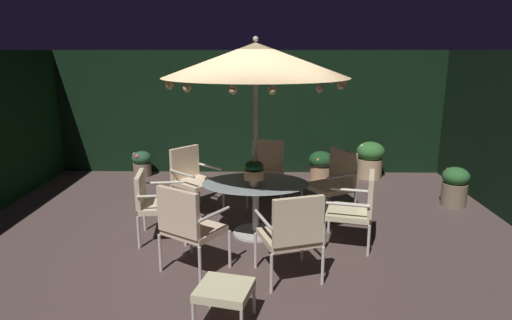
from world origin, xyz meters
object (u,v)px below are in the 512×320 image
at_px(patio_chair_north, 292,231).
at_px(patio_chair_west, 188,223).
at_px(patio_chair_east, 334,179).
at_px(patio_chair_south, 192,175).
at_px(ottoman_footrest, 224,291).
at_px(patio_chair_southeast, 267,169).
at_px(patio_chair_southwest, 155,200).
at_px(patio_umbrella, 256,60).
at_px(potted_plant_back_left, 321,165).
at_px(patio_dining_table, 256,195).
at_px(potted_plant_right_near, 370,158).
at_px(potted_plant_left_near, 455,185).
at_px(centerpiece_planter, 254,171).
at_px(potted_plant_back_center, 142,163).
at_px(patio_chair_northeast, 357,205).

height_order(patio_chair_north, patio_chair_west, patio_chair_west).
height_order(patio_chair_east, patio_chair_south, patio_chair_east).
bearing_deg(ottoman_footrest, patio_chair_southeast, 83.21).
height_order(patio_chair_southwest, patio_chair_west, patio_chair_west).
relative_size(patio_umbrella, patio_chair_east, 2.58).
distance_m(patio_chair_north, ottoman_footrest, 1.07).
height_order(patio_chair_north, potted_plant_back_left, patio_chair_north).
height_order(patio_dining_table, potted_plant_back_left, patio_dining_table).
distance_m(patio_chair_north, potted_plant_right_near, 4.53).
height_order(patio_chair_east, patio_chair_southeast, patio_chair_east).
relative_size(potted_plant_right_near, potted_plant_left_near, 1.14).
distance_m(patio_chair_north, potted_plant_back_left, 4.08).
relative_size(patio_chair_north, patio_chair_southwest, 1.11).
xyz_separation_m(centerpiece_planter, patio_chair_west, (-0.72, -0.94, -0.35)).
relative_size(patio_chair_south, ottoman_footrest, 1.74).
xyz_separation_m(patio_umbrella, patio_chair_east, (1.17, 0.68, -1.76)).
distance_m(patio_chair_southeast, potted_plant_back_center, 2.97).
xyz_separation_m(patio_chair_north, patio_chair_southeast, (-0.26, 2.65, -0.01)).
height_order(patio_chair_northeast, potted_plant_back_left, patio_chair_northeast).
relative_size(patio_chair_west, potted_plant_right_near, 1.43).
distance_m(potted_plant_back_left, potted_plant_left_near, 2.48).
bearing_deg(patio_chair_southeast, patio_chair_south, -159.39).
distance_m(patio_umbrella, ottoman_footrest, 2.93).
height_order(patio_chair_south, potted_plant_left_near, patio_chair_south).
xyz_separation_m(patio_umbrella, patio_chair_southwest, (-1.34, -0.18, -1.81)).
bearing_deg(ottoman_footrest, patio_chair_southwest, 119.62).
bearing_deg(patio_chair_south, ottoman_footrest, -75.76).
relative_size(patio_chair_southwest, patio_chair_west, 0.89).
height_order(patio_umbrella, potted_plant_right_near, patio_umbrella).
relative_size(patio_chair_east, potted_plant_left_near, 1.61).
distance_m(patio_chair_north, patio_chair_northeast, 1.32).
xyz_separation_m(patio_chair_north, ottoman_footrest, (-0.67, -0.80, -0.25)).
bearing_deg(centerpiece_planter, patio_chair_southwest, 179.24).
height_order(patio_dining_table, centerpiece_planter, centerpiece_planter).
xyz_separation_m(patio_chair_southeast, potted_plant_back_center, (-2.52, 1.54, -0.31)).
bearing_deg(centerpiece_planter, patio_chair_south, 131.90).
bearing_deg(patio_umbrella, potted_plant_back_left, 65.45).
relative_size(patio_umbrella, potted_plant_back_left, 4.71).
xyz_separation_m(patio_chair_northeast, patio_chair_south, (-2.33, 1.24, 0.03)).
bearing_deg(patio_chair_north, potted_plant_back_center, 123.54).
bearing_deg(potted_plant_right_near, patio_chair_southeast, -144.02).
relative_size(potted_plant_back_center, potted_plant_right_near, 0.70).
relative_size(patio_chair_north, patio_chair_east, 1.00).
height_order(patio_chair_southwest, potted_plant_back_left, patio_chair_southwest).
height_order(patio_chair_north, potted_plant_right_near, patio_chair_north).
distance_m(patio_dining_table, patio_chair_southeast, 1.36).
distance_m(ottoman_footrest, potted_plant_back_left, 5.02).
relative_size(patio_chair_northeast, potted_plant_back_center, 1.90).
xyz_separation_m(patio_chair_east, potted_plant_back_center, (-3.53, 2.21, -0.32)).
xyz_separation_m(patio_chair_southeast, potted_plant_right_near, (2.06, 1.50, -0.19)).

